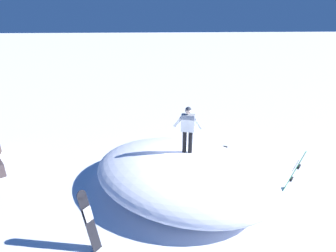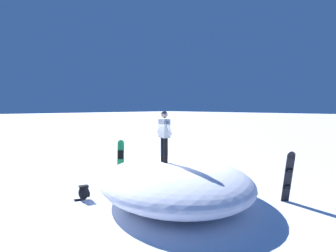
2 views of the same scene
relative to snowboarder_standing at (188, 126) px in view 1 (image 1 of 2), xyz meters
The scene contains 6 objects.
ground 2.35m from the snowboarder_standing, 95.75° to the left, with size 240.00×240.00×0.00m, color white.
snow_mound 1.65m from the snowboarder_standing, 62.03° to the left, with size 4.84×6.37×1.27m, color white.
snowboarder_standing is the anchor object (origin of this frame).
snowboard_primary_upright 4.16m from the snowboarder_standing, 41.66° to the left, with size 0.49×0.47×1.68m.
snowboard_secondary_upright 3.91m from the snowboarder_standing, 166.37° to the left, with size 0.52×0.50×1.62m.
backpack_near 3.32m from the snowboarder_standing, 137.93° to the right, with size 0.33×0.55×0.48m.
Camera 1 is at (1.55, 7.38, 5.55)m, focal length 28.34 mm.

